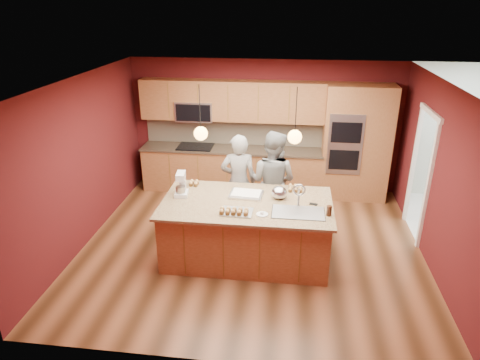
# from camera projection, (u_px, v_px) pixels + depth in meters

# --- Properties ---
(floor) EXTENTS (5.50, 5.50, 0.00)m
(floor) POSITION_uv_depth(u_px,v_px,m) (251.00, 246.00, 7.10)
(floor) COLOR #442714
(floor) RESTS_ON ground
(ceiling) EXTENTS (5.50, 5.50, 0.00)m
(ceiling) POSITION_uv_depth(u_px,v_px,m) (253.00, 82.00, 6.04)
(ceiling) COLOR white
(ceiling) RESTS_ON ground
(wall_back) EXTENTS (5.50, 0.00, 5.50)m
(wall_back) POSITION_uv_depth(u_px,v_px,m) (264.00, 126.00, 8.85)
(wall_back) COLOR #4D1214
(wall_back) RESTS_ON ground
(wall_front) EXTENTS (5.50, 0.00, 5.50)m
(wall_front) POSITION_uv_depth(u_px,v_px,m) (228.00, 262.00, 4.29)
(wall_front) COLOR #4D1214
(wall_front) RESTS_ON ground
(wall_left) EXTENTS (0.00, 5.00, 5.00)m
(wall_left) POSITION_uv_depth(u_px,v_px,m) (83.00, 162.00, 6.89)
(wall_left) COLOR #4D1214
(wall_left) RESTS_ON ground
(wall_right) EXTENTS (0.00, 5.00, 5.00)m
(wall_right) POSITION_uv_depth(u_px,v_px,m) (439.00, 179.00, 6.26)
(wall_right) COLOR #4D1214
(wall_right) RESTS_ON ground
(cabinet_run) EXTENTS (3.74, 0.64, 2.30)m
(cabinet_run) POSITION_uv_depth(u_px,v_px,m) (230.00, 145.00, 8.84)
(cabinet_run) COLOR brown
(cabinet_run) RESTS_ON floor
(oven_column) EXTENTS (1.30, 0.62, 2.30)m
(oven_column) POSITION_uv_depth(u_px,v_px,m) (356.00, 143.00, 8.44)
(oven_column) COLOR brown
(oven_column) RESTS_ON floor
(doorway_trim) EXTENTS (0.08, 1.11, 2.20)m
(doorway_trim) POSITION_uv_depth(u_px,v_px,m) (420.00, 177.00, 7.11)
(doorway_trim) COLOR white
(doorway_trim) RESTS_ON wall_right
(pendant_left) EXTENTS (0.20, 0.20, 0.80)m
(pendant_left) POSITION_uv_depth(u_px,v_px,m) (201.00, 133.00, 6.13)
(pendant_left) COLOR black
(pendant_left) RESTS_ON ceiling
(pendant_right) EXTENTS (0.20, 0.20, 0.80)m
(pendant_right) POSITION_uv_depth(u_px,v_px,m) (295.00, 137.00, 5.97)
(pendant_right) COLOR black
(pendant_right) RESTS_ON ceiling
(island) EXTENTS (2.58, 1.44, 1.33)m
(island) POSITION_uv_depth(u_px,v_px,m) (247.00, 229.00, 6.64)
(island) COLOR brown
(island) RESTS_ON floor
(person_left) EXTENTS (0.67, 0.49, 1.71)m
(person_left) POSITION_uv_depth(u_px,v_px,m) (239.00, 182.00, 7.42)
(person_left) COLOR black
(person_left) RESTS_ON floor
(person_right) EXTENTS (1.05, 0.94, 1.79)m
(person_right) POSITION_uv_depth(u_px,v_px,m) (272.00, 181.00, 7.33)
(person_right) COLOR gray
(person_right) RESTS_ON floor
(stand_mixer) EXTENTS (0.22, 0.29, 0.37)m
(stand_mixer) POSITION_uv_depth(u_px,v_px,m) (181.00, 185.00, 6.64)
(stand_mixer) COLOR silver
(stand_mixer) RESTS_ON island
(sheet_cake) EXTENTS (0.54, 0.41, 0.05)m
(sheet_cake) POSITION_uv_depth(u_px,v_px,m) (246.00, 194.00, 6.68)
(sheet_cake) COLOR silver
(sheet_cake) RESTS_ON island
(cooling_rack) EXTENTS (0.46, 0.33, 0.02)m
(cooling_rack) POSITION_uv_depth(u_px,v_px,m) (237.00, 212.00, 6.14)
(cooling_rack) COLOR #A8ACB1
(cooling_rack) RESTS_ON island
(mixing_bowl) EXTENTS (0.24, 0.24, 0.20)m
(mixing_bowl) POSITION_uv_depth(u_px,v_px,m) (279.00, 193.00, 6.54)
(mixing_bowl) COLOR #B4B7BB
(mixing_bowl) RESTS_ON island
(plate) EXTENTS (0.17, 0.17, 0.01)m
(plate) POSITION_uv_depth(u_px,v_px,m) (262.00, 214.00, 6.08)
(plate) COLOR silver
(plate) RESTS_ON island
(tumbler) EXTENTS (0.08, 0.08, 0.15)m
(tumbler) POSITION_uv_depth(u_px,v_px,m) (329.00, 211.00, 6.03)
(tumbler) COLOR #31190D
(tumbler) RESTS_ON island
(phone) EXTENTS (0.13, 0.10, 0.01)m
(phone) POSITION_uv_depth(u_px,v_px,m) (314.00, 204.00, 6.38)
(phone) COLOR black
(phone) RESTS_ON island
(cupcakes_left) EXTENTS (0.17, 0.17, 0.08)m
(cupcakes_left) POSITION_uv_depth(u_px,v_px,m) (194.00, 183.00, 7.03)
(cupcakes_left) COLOR tan
(cupcakes_left) RESTS_ON island
(cupcakes_rack) EXTENTS (0.43, 0.17, 0.08)m
(cupcakes_rack) POSITION_uv_depth(u_px,v_px,m) (234.00, 211.00, 6.06)
(cupcakes_rack) COLOR tan
(cupcakes_rack) RESTS_ON island
(cupcakes_right) EXTENTS (0.23, 0.23, 0.07)m
(cupcakes_right) POSITION_uv_depth(u_px,v_px,m) (295.00, 188.00, 6.85)
(cupcakes_right) COLOR tan
(cupcakes_right) RESTS_ON island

